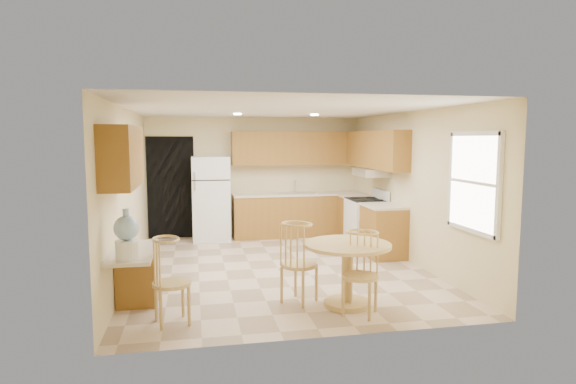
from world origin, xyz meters
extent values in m
plane|color=beige|center=(0.00, 0.00, 0.00)|extent=(5.50, 5.50, 0.00)
cube|color=white|center=(0.00, 0.00, 2.50)|extent=(4.50, 5.50, 0.02)
cube|color=beige|center=(0.00, 2.75, 1.25)|extent=(4.50, 0.02, 2.50)
cube|color=beige|center=(0.00, -2.75, 1.25)|extent=(4.50, 0.02, 2.50)
cube|color=beige|center=(-2.25, 0.00, 1.25)|extent=(0.02, 5.50, 2.50)
cube|color=beige|center=(2.25, 0.00, 1.25)|extent=(0.02, 5.50, 2.50)
cube|color=black|center=(-1.75, 2.73, 1.05)|extent=(0.90, 0.02, 2.10)
cube|color=olive|center=(0.88, 2.45, 0.43)|extent=(2.75, 0.60, 0.87)
cube|color=beige|center=(0.88, 2.45, 0.89)|extent=(2.75, 0.63, 0.04)
cube|color=olive|center=(1.95, 1.85, 0.43)|extent=(0.60, 0.59, 0.87)
cube|color=beige|center=(1.95, 1.85, 0.89)|extent=(0.63, 0.59, 0.04)
cube|color=olive|center=(1.95, 0.40, 0.43)|extent=(0.60, 0.80, 0.87)
cube|color=beige|center=(1.95, 0.40, 0.89)|extent=(0.63, 0.80, 0.04)
cube|color=olive|center=(0.88, 2.58, 1.85)|extent=(2.75, 0.33, 0.70)
cube|color=olive|center=(2.08, 1.21, 1.85)|extent=(0.33, 2.42, 0.70)
cube|color=olive|center=(-2.08, -1.60, 1.85)|extent=(0.33, 1.40, 0.70)
cube|color=silver|center=(0.85, 2.45, 0.91)|extent=(0.78, 0.44, 0.01)
cube|color=silver|center=(2.00, 1.18, 1.42)|extent=(0.50, 0.76, 0.14)
cube|color=olive|center=(-2.00, -1.32, 0.36)|extent=(0.48, 0.42, 0.72)
cube|color=beige|center=(-2.00, -1.70, 0.75)|extent=(0.50, 1.20, 0.04)
cube|color=white|center=(2.23, -1.85, 1.50)|extent=(0.05, 1.00, 1.20)
cube|color=white|center=(2.22, -1.85, 2.12)|extent=(0.05, 1.10, 0.06)
cube|color=white|center=(2.22, -1.85, 0.88)|extent=(0.05, 1.10, 0.06)
cube|color=white|center=(2.22, -2.38, 1.50)|extent=(0.05, 0.06, 1.28)
cube|color=white|center=(2.22, -1.32, 1.50)|extent=(0.05, 0.06, 1.28)
cylinder|color=white|center=(-0.50, 1.20, 2.48)|extent=(0.14, 0.14, 0.02)
cylinder|color=white|center=(0.90, 1.20, 2.48)|extent=(0.14, 0.14, 0.02)
cube|color=white|center=(-0.95, 2.40, 0.85)|extent=(0.75, 0.70, 1.70)
cube|color=black|center=(-0.95, 2.05, 1.25)|extent=(0.73, 0.01, 0.02)
cube|color=silver|center=(-1.26, 2.04, 1.15)|extent=(0.03, 0.03, 0.18)
cube|color=silver|center=(-1.26, 2.04, 1.35)|extent=(0.03, 0.03, 0.14)
cube|color=white|center=(1.92, 1.18, 0.45)|extent=(0.65, 0.76, 0.90)
cube|color=black|center=(1.92, 1.18, 0.91)|extent=(0.64, 0.75, 0.02)
cube|color=white|center=(2.20, 1.18, 1.00)|extent=(0.06, 0.76, 0.18)
cylinder|color=tan|center=(0.54, -1.88, 0.03)|extent=(0.57, 0.57, 0.06)
cylinder|color=tan|center=(0.54, -1.88, 0.38)|extent=(0.14, 0.14, 0.70)
cylinder|color=tan|center=(0.54, -1.88, 0.77)|extent=(1.06, 1.06, 0.04)
cylinder|color=tan|center=(-0.01, -1.63, 0.48)|extent=(0.45, 0.45, 0.04)
cylinder|color=tan|center=(-0.17, -1.47, 0.24)|extent=(0.04, 0.04, 0.48)
cylinder|color=tan|center=(0.15, -1.47, 0.24)|extent=(0.04, 0.04, 0.48)
cylinder|color=tan|center=(-0.17, -1.79, 0.24)|extent=(0.04, 0.04, 0.48)
cylinder|color=tan|center=(0.15, -1.79, 0.24)|extent=(0.04, 0.04, 0.48)
cylinder|color=tan|center=(0.59, -2.20, 0.46)|extent=(0.43, 0.43, 0.04)
cylinder|color=tan|center=(0.44, -2.05, 0.23)|extent=(0.04, 0.04, 0.46)
cylinder|color=tan|center=(0.75, -2.05, 0.23)|extent=(0.04, 0.04, 0.46)
cylinder|color=tan|center=(0.44, -2.35, 0.23)|extent=(0.04, 0.04, 0.46)
cylinder|color=tan|center=(0.75, -2.35, 0.23)|extent=(0.04, 0.04, 0.46)
cylinder|color=tan|center=(-1.55, -2.05, 0.46)|extent=(0.42, 0.42, 0.04)
cylinder|color=tan|center=(-1.70, -1.90, 0.23)|extent=(0.04, 0.04, 0.46)
cylinder|color=tan|center=(-1.40, -1.90, 0.23)|extent=(0.04, 0.04, 0.46)
cylinder|color=tan|center=(-1.70, -2.20, 0.23)|extent=(0.04, 0.04, 0.46)
cylinder|color=tan|center=(-1.40, -2.20, 0.23)|extent=(0.04, 0.04, 0.46)
cylinder|color=white|center=(-2.00, -2.12, 0.87)|extent=(0.25, 0.25, 0.21)
sphere|color=#91B7E1|center=(-2.00, -2.12, 1.11)|extent=(0.27, 0.27, 0.27)
cylinder|color=#91B7E1|center=(-2.00, -2.12, 1.28)|extent=(0.07, 0.07, 0.08)
camera|label=1|loc=(-1.29, -7.39, 2.06)|focal=30.00mm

